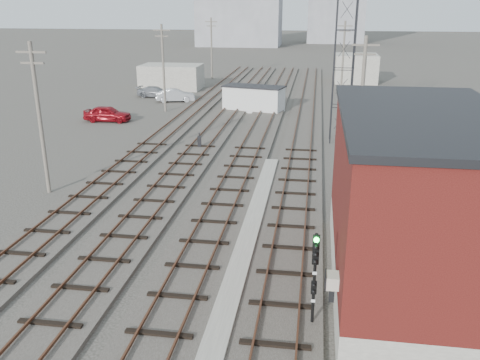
% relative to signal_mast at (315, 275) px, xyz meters
% --- Properties ---
extents(ground, '(320.00, 320.00, 0.00)m').
position_rel_signal_mast_xyz_m(ground, '(-3.70, 51.46, -2.10)').
color(ground, '#282621').
rests_on(ground, ground).
extents(track_right, '(3.20, 90.00, 0.39)m').
position_rel_signal_mast_xyz_m(track_right, '(-1.20, 30.46, -1.99)').
color(track_right, '#332D28').
rests_on(track_right, ground).
extents(track_mid_right, '(3.20, 90.00, 0.39)m').
position_rel_signal_mast_xyz_m(track_mid_right, '(-5.20, 30.46, -1.99)').
color(track_mid_right, '#332D28').
rests_on(track_mid_right, ground).
extents(track_mid_left, '(3.20, 90.00, 0.39)m').
position_rel_signal_mast_xyz_m(track_mid_left, '(-9.20, 30.46, -1.99)').
color(track_mid_left, '#332D28').
rests_on(track_mid_left, ground).
extents(track_left, '(3.20, 90.00, 0.39)m').
position_rel_signal_mast_xyz_m(track_left, '(-13.20, 30.46, -1.99)').
color(track_left, '#332D28').
rests_on(track_left, ground).
extents(platform_curb, '(0.90, 28.00, 0.26)m').
position_rel_signal_mast_xyz_m(platform_curb, '(-3.20, 5.46, -1.97)').
color(platform_curb, gray).
rests_on(platform_curb, ground).
extents(brick_building, '(6.54, 12.20, 7.22)m').
position_rel_signal_mast_xyz_m(brick_building, '(3.80, 3.46, 1.53)').
color(brick_building, gray).
rests_on(brick_building, ground).
extents(lattice_tower, '(1.60, 1.60, 15.00)m').
position_rel_signal_mast_xyz_m(lattice_tower, '(1.80, 26.46, 5.40)').
color(lattice_tower, black).
rests_on(lattice_tower, ground).
extents(utility_pole_left_a, '(1.80, 0.24, 9.00)m').
position_rel_signal_mast_xyz_m(utility_pole_left_a, '(-16.20, 11.46, 2.70)').
color(utility_pole_left_a, '#595147').
rests_on(utility_pole_left_a, ground).
extents(utility_pole_left_b, '(1.80, 0.24, 9.00)m').
position_rel_signal_mast_xyz_m(utility_pole_left_b, '(-16.20, 36.46, 2.70)').
color(utility_pole_left_b, '#595147').
rests_on(utility_pole_left_b, ground).
extents(utility_pole_left_c, '(1.80, 0.24, 9.00)m').
position_rel_signal_mast_xyz_m(utility_pole_left_c, '(-16.20, 61.46, 2.70)').
color(utility_pole_left_c, '#595147').
rests_on(utility_pole_left_c, ground).
extents(utility_pole_right_a, '(1.80, 0.24, 9.00)m').
position_rel_signal_mast_xyz_m(utility_pole_right_a, '(2.80, 19.46, 2.70)').
color(utility_pole_right_a, '#595147').
rests_on(utility_pole_right_a, ground).
extents(utility_pole_right_b, '(1.80, 0.24, 9.00)m').
position_rel_signal_mast_xyz_m(utility_pole_right_b, '(2.80, 49.46, 2.70)').
color(utility_pole_right_b, '#595147').
rests_on(utility_pole_right_b, ground).
extents(shed_left, '(8.00, 5.00, 3.20)m').
position_rel_signal_mast_xyz_m(shed_left, '(-19.70, 51.46, -0.50)').
color(shed_left, gray).
rests_on(shed_left, ground).
extents(shed_right, '(6.00, 6.00, 4.00)m').
position_rel_signal_mast_xyz_m(shed_right, '(5.30, 61.46, -0.10)').
color(shed_right, gray).
rests_on(shed_right, ground).
extents(signal_mast, '(0.40, 0.40, 3.67)m').
position_rel_signal_mast_xyz_m(signal_mast, '(0.00, 0.00, 0.00)').
color(signal_mast, gray).
rests_on(signal_mast, ground).
extents(switch_stand, '(0.33, 0.33, 1.25)m').
position_rel_signal_mast_xyz_m(switch_stand, '(-9.25, 22.43, -1.51)').
color(switch_stand, black).
rests_on(switch_stand, ground).
extents(site_trailer, '(6.92, 4.28, 2.71)m').
position_rel_signal_mast_xyz_m(site_trailer, '(-6.84, 38.05, -0.73)').
color(site_trailer, silver).
rests_on(site_trailer, ground).
extents(car_red, '(4.56, 1.87, 1.55)m').
position_rel_signal_mast_xyz_m(car_red, '(-20.39, 30.85, -1.32)').
color(car_red, maroon).
rests_on(car_red, ground).
extents(car_silver, '(4.79, 2.69, 1.49)m').
position_rel_signal_mast_xyz_m(car_silver, '(-16.63, 42.16, -1.35)').
color(car_silver, '#A2A5AA').
rests_on(car_silver, ground).
extents(car_grey, '(4.66, 2.21, 1.31)m').
position_rel_signal_mast_xyz_m(car_grey, '(-19.88, 44.64, -1.44)').
color(car_grey, slate).
rests_on(car_grey, ground).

